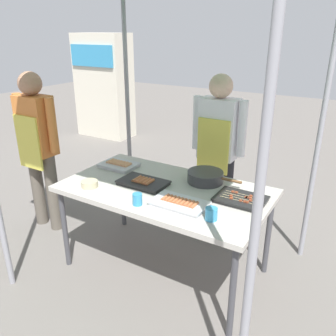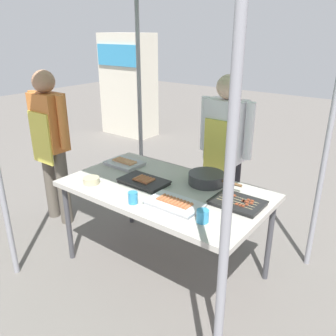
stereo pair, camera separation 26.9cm
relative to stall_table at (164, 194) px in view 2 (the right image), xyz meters
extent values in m
plane|color=#66605B|center=(0.00, 0.00, -0.70)|extent=(18.00, 18.00, 0.00)
cube|color=#B7B2A8|center=(0.00, 0.00, 0.03)|extent=(1.60, 0.90, 0.04)
cylinder|color=#3F3F44|center=(-0.74, -0.39, -0.34)|extent=(0.04, 0.04, 0.71)
cylinder|color=#3F3F44|center=(0.74, -0.39, -0.34)|extent=(0.04, 0.04, 0.71)
cylinder|color=#3F3F44|center=(-0.74, 0.39, -0.34)|extent=(0.04, 0.04, 0.71)
cylinder|color=#3F3F44|center=(0.74, 0.39, -0.34)|extent=(0.04, 0.04, 0.71)
cylinder|color=gray|center=(0.95, -0.80, 0.44)|extent=(0.04, 0.04, 2.27)
cylinder|color=gray|center=(-0.95, 0.80, 0.44)|extent=(0.04, 0.04, 2.27)
cylinder|color=gray|center=(0.95, 0.80, 0.44)|extent=(0.04, 0.04, 2.27)
cube|color=black|center=(-0.18, -0.03, 0.06)|extent=(0.37, 0.22, 0.02)
cube|color=black|center=(-0.18, -0.03, 0.08)|extent=(0.39, 0.24, 0.01)
cylinder|color=#B7663D|center=(-0.24, -0.03, 0.09)|extent=(0.03, 0.11, 0.03)
cylinder|color=#B7663D|center=(-0.21, -0.03, 0.09)|extent=(0.03, 0.11, 0.03)
cylinder|color=#B7663D|center=(-0.18, -0.03, 0.09)|extent=(0.03, 0.11, 0.03)
cylinder|color=#B7663D|center=(-0.15, -0.03, 0.09)|extent=(0.03, 0.11, 0.03)
cylinder|color=#B7663D|center=(-0.12, -0.03, 0.09)|extent=(0.03, 0.11, 0.03)
cube|color=black|center=(0.59, 0.09, 0.06)|extent=(0.34, 0.25, 0.02)
cube|color=black|center=(0.59, 0.09, 0.08)|extent=(0.35, 0.26, 0.01)
cylinder|color=tan|center=(0.59, 0.03, 0.08)|extent=(0.27, 0.01, 0.01)
cube|color=brown|center=(0.63, 0.03, 0.08)|extent=(0.02, 0.02, 0.02)
cube|color=brown|center=(0.53, 0.03, 0.08)|extent=(0.02, 0.02, 0.02)
cube|color=brown|center=(0.60, 0.03, 0.08)|extent=(0.02, 0.02, 0.02)
cube|color=brown|center=(0.65, 0.03, 0.08)|extent=(0.02, 0.02, 0.02)
cylinder|color=tan|center=(0.59, 0.07, 0.08)|extent=(0.27, 0.01, 0.01)
cube|color=brown|center=(0.66, 0.07, 0.08)|extent=(0.02, 0.02, 0.02)
cube|color=brown|center=(0.52, 0.07, 0.08)|extent=(0.02, 0.02, 0.02)
cylinder|color=tan|center=(0.59, 0.11, 0.08)|extent=(0.27, 0.01, 0.01)
cube|color=brown|center=(0.63, 0.11, 0.08)|extent=(0.02, 0.02, 0.02)
cube|color=brown|center=(0.65, 0.11, 0.08)|extent=(0.02, 0.02, 0.02)
cube|color=brown|center=(0.62, 0.11, 0.08)|extent=(0.02, 0.02, 0.02)
cube|color=brown|center=(0.68, 0.11, 0.08)|extent=(0.02, 0.02, 0.02)
cylinder|color=tan|center=(0.59, 0.14, 0.08)|extent=(0.27, 0.01, 0.01)
cube|color=brown|center=(0.50, 0.14, 0.08)|extent=(0.02, 0.02, 0.02)
cube|color=brown|center=(0.53, 0.14, 0.08)|extent=(0.02, 0.02, 0.02)
cube|color=brown|center=(0.64, 0.14, 0.08)|extent=(0.02, 0.02, 0.02)
cube|color=brown|center=(0.67, 0.14, 0.08)|extent=(0.02, 0.02, 0.02)
cube|color=#ADADB2|center=(-0.59, 0.17, 0.06)|extent=(0.31, 0.23, 0.02)
cube|color=#ADADB2|center=(-0.59, 0.17, 0.08)|extent=(0.32, 0.24, 0.01)
cylinder|color=tan|center=(-0.68, 0.17, 0.09)|extent=(0.03, 0.09, 0.03)
cylinder|color=tan|center=(-0.65, 0.17, 0.09)|extent=(0.03, 0.09, 0.03)
cylinder|color=tan|center=(-0.62, 0.17, 0.09)|extent=(0.03, 0.09, 0.03)
cylinder|color=tan|center=(-0.59, 0.17, 0.09)|extent=(0.03, 0.09, 0.03)
cylinder|color=tan|center=(-0.55, 0.17, 0.09)|extent=(0.03, 0.09, 0.03)
cylinder|color=tan|center=(-0.52, 0.17, 0.09)|extent=(0.03, 0.09, 0.03)
cylinder|color=tan|center=(-0.49, 0.17, 0.09)|extent=(0.03, 0.09, 0.03)
cube|color=silver|center=(0.24, -0.20, 0.06)|extent=(0.38, 0.22, 0.02)
cube|color=silver|center=(0.24, -0.20, 0.08)|extent=(0.39, 0.23, 0.01)
cylinder|color=#B7663D|center=(0.13, -0.20, 0.09)|extent=(0.03, 0.09, 0.03)
cylinder|color=#B7663D|center=(0.16, -0.20, 0.09)|extent=(0.03, 0.09, 0.03)
cylinder|color=#B7663D|center=(0.18, -0.20, 0.09)|extent=(0.03, 0.09, 0.03)
cylinder|color=#B7663D|center=(0.21, -0.20, 0.09)|extent=(0.03, 0.09, 0.03)
cylinder|color=#B7663D|center=(0.24, -0.20, 0.09)|extent=(0.03, 0.09, 0.03)
cylinder|color=#B7663D|center=(0.27, -0.20, 0.09)|extent=(0.03, 0.09, 0.03)
cylinder|color=#B7663D|center=(0.30, -0.20, 0.09)|extent=(0.03, 0.09, 0.03)
cylinder|color=#B7663D|center=(0.33, -0.20, 0.09)|extent=(0.03, 0.09, 0.03)
cylinder|color=#B7663D|center=(0.36, -0.20, 0.09)|extent=(0.03, 0.09, 0.03)
cylinder|color=#38383A|center=(0.22, 0.27, 0.10)|extent=(0.29, 0.29, 0.09)
cylinder|color=brown|center=(0.44, 0.27, 0.11)|extent=(0.16, 0.02, 0.02)
cylinder|color=#386B33|center=(0.22, 0.27, 0.13)|extent=(0.27, 0.27, 0.01)
cylinder|color=#BFB28C|center=(-0.51, -0.29, 0.08)|extent=(0.13, 0.13, 0.05)
cylinder|color=#338CBF|center=(0.51, -0.26, 0.09)|extent=(0.08, 0.08, 0.08)
cylinder|color=#338CBF|center=(-0.02, -0.34, 0.10)|extent=(0.07, 0.07, 0.09)
cylinder|color=black|center=(-0.01, 0.77, -0.31)|extent=(0.12, 0.12, 0.78)
cylinder|color=black|center=(0.21, 0.77, -0.31)|extent=(0.12, 0.12, 0.78)
cube|color=white|center=(0.10, 0.77, 0.36)|extent=(0.34, 0.20, 0.55)
cube|color=#D8CC4C|center=(0.10, 0.66, 0.22)|extent=(0.30, 0.02, 0.50)
cylinder|color=white|center=(-0.12, 0.77, 0.39)|extent=(0.08, 0.08, 0.50)
cylinder|color=white|center=(0.32, 0.77, 0.39)|extent=(0.08, 0.08, 0.50)
sphere|color=#D8B293|center=(0.10, 0.77, 0.74)|extent=(0.21, 0.21, 0.21)
cylinder|color=#595147|center=(-1.51, -0.02, -0.30)|extent=(0.12, 0.12, 0.79)
cylinder|color=#595147|center=(-1.29, -0.02, -0.30)|extent=(0.12, 0.12, 0.79)
cube|color=#CC7233|center=(-1.40, -0.02, 0.37)|extent=(0.34, 0.20, 0.56)
cube|color=#D8CC4C|center=(-1.40, -0.13, 0.23)|extent=(0.30, 0.02, 0.50)
cylinder|color=#CC7233|center=(-1.62, -0.02, 0.39)|extent=(0.08, 0.08, 0.50)
cylinder|color=#CC7233|center=(-1.18, -0.02, 0.39)|extent=(0.08, 0.08, 0.50)
sphere|color=#9E7256|center=(-1.40, -0.02, 0.75)|extent=(0.21, 0.21, 0.21)
cube|color=beige|center=(-3.09, 2.88, 0.22)|extent=(1.03, 0.51, 1.84)
cube|color=#338CBF|center=(-3.09, 2.60, 0.78)|extent=(0.92, 0.03, 0.36)
camera|label=1|loc=(1.30, -2.09, 1.20)|focal=37.33mm
camera|label=2|loc=(1.52, -1.94, 1.20)|focal=37.33mm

